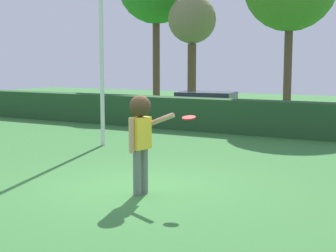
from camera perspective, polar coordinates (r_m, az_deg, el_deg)
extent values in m
plane|color=#397636|center=(9.71, -3.25, -7.05)|extent=(60.00, 60.00, 0.00)
cylinder|color=slate|center=(9.23, -2.73, -5.11)|extent=(0.14, 0.14, 0.84)
cylinder|color=slate|center=(9.08, -3.56, -5.32)|extent=(0.14, 0.14, 0.84)
cube|color=yellow|center=(9.03, -3.17, -0.81)|extent=(0.27, 0.41, 0.58)
cylinder|color=tan|center=(9.00, -0.86, 0.71)|extent=(0.62, 0.18, 0.30)
cylinder|color=tan|center=(8.86, -4.18, -1.10)|extent=(0.09, 0.09, 0.62)
sphere|color=tan|center=(8.98, -3.19, 2.10)|extent=(0.22, 0.22, 0.22)
sphere|color=#42311D|center=(8.98, -3.19, 2.29)|extent=(0.39, 0.39, 0.39)
cylinder|color=red|center=(8.70, 2.39, 0.95)|extent=(0.24, 0.24, 0.06)
cylinder|color=silver|center=(14.58, -7.58, 9.15)|extent=(0.12, 0.12, 5.81)
cube|color=#254D28|center=(16.91, 12.01, 0.86)|extent=(28.69, 0.90, 1.15)
cube|color=#B7B7BC|center=(20.09, 4.39, 1.98)|extent=(4.42, 2.36, 0.55)
cube|color=#2D333D|center=(20.05, 4.40, 3.33)|extent=(2.42, 1.90, 0.40)
cylinder|color=black|center=(20.59, 8.98, 1.27)|extent=(0.61, 0.20, 0.60)
cylinder|color=black|center=(18.93, 7.93, 0.78)|extent=(0.61, 0.20, 0.60)
cylinder|color=black|center=(21.37, 1.24, 1.57)|extent=(0.61, 0.20, 0.60)
cylinder|color=black|center=(19.78, -0.40, 1.12)|extent=(0.61, 0.20, 0.60)
cylinder|color=brown|center=(27.65, -1.34, 7.74)|extent=(0.39, 0.39, 5.33)
cylinder|color=brown|center=(21.88, 13.48, 6.59)|extent=(0.34, 0.34, 4.48)
cylinder|color=brown|center=(25.00, 2.72, 5.52)|extent=(0.43, 0.43, 3.35)
sphere|color=olive|center=(25.08, 2.76, 12.05)|extent=(2.36, 2.36, 2.36)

